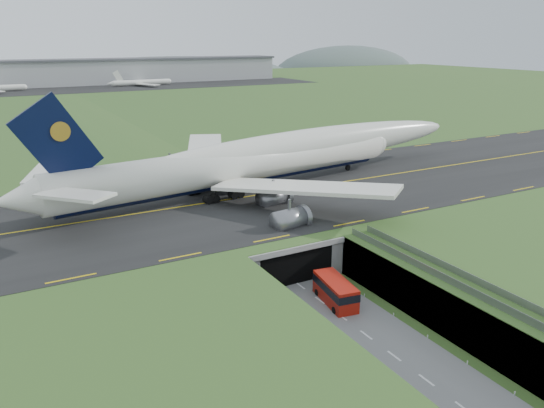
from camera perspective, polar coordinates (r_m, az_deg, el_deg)
ground at (r=72.07m, az=6.07°, el=-11.07°), size 900.00×900.00×0.00m
airfield_deck at (r=70.69m, az=6.15°, el=-8.94°), size 800.00×800.00×6.00m
trench_road at (r=66.86m, az=9.82°, el=-13.60°), size 12.00×75.00×0.20m
taxiway at (r=96.47m, az=-4.97°, el=0.40°), size 800.00×44.00×0.18m
tunnel_portal at (r=83.55m, az=-0.37°, el=-4.29°), size 17.00×22.30×6.00m
guideway at (r=64.65m, az=24.48°, el=-10.89°), size 3.00×53.00×7.05m
jumbo_jet at (r=104.36m, az=-0.18°, el=5.01°), size 102.69×64.15×21.40m
shuttle_tram at (r=72.50m, az=6.83°, el=-9.30°), size 4.29×8.54×3.32m
cargo_terminal at (r=353.49m, az=-23.33°, el=12.82°), size 320.00×67.00×15.60m
distant_hills at (r=493.59m, az=-17.19°, el=12.29°), size 700.00×91.00×60.00m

